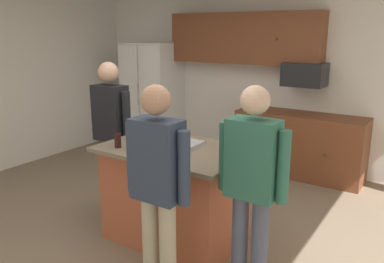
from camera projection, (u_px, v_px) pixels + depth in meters
The scene contains 18 objects.
floor at pixel (161, 233), 4.08m from camera, with size 7.04×7.04×0.00m, color #7F6B56.
back_wall at pixel (272, 80), 6.02m from camera, with size 6.40×0.10×2.60m, color white.
cabinet_run_upper at pixel (243, 38), 5.91m from camera, with size 2.40×0.38×0.75m.
cabinet_run_lower at pixel (299, 144), 5.65m from camera, with size 1.80×0.63×0.90m.
refrigerator at pixel (153, 97), 6.84m from camera, with size 0.86×0.76×1.84m.
microwave_over_range at pixel (305, 74), 5.42m from camera, with size 0.56×0.40×0.32m, color black.
kitchen_island at pixel (175, 193), 3.87m from camera, with size 1.39×0.94×0.96m.
person_elder_center at pixel (252, 178), 2.97m from camera, with size 0.57×0.22×1.66m.
person_guest_left at pixel (158, 179), 2.92m from camera, with size 0.57×0.22×1.67m.
person_guest_right at pixel (111, 126), 4.44m from camera, with size 0.57×0.23×1.71m.
glass_stout_tall at pixel (150, 135), 3.92m from camera, with size 0.07×0.07×0.13m.
glass_pilsner at pixel (175, 131), 4.11m from camera, with size 0.06×0.06×0.12m.
mug_blue_stoneware at pixel (138, 134), 4.02m from camera, with size 0.12×0.08×0.11m.
mug_ceramic_white at pixel (135, 144), 3.69m from camera, with size 0.13×0.09×0.10m.
glass_dark_ale at pixel (118, 140), 3.72m from camera, with size 0.06×0.06×0.14m.
tumbler_amber at pixel (137, 137), 3.86m from camera, with size 0.07×0.07×0.13m.
glass_short_whisky at pixel (157, 128), 4.22m from camera, with size 0.07×0.07×0.13m.
serving_tray at pixel (178, 143), 3.82m from camera, with size 0.44×0.30×0.04m.
Camera 1 is at (2.29, -2.90, 2.04)m, focal length 36.81 mm.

